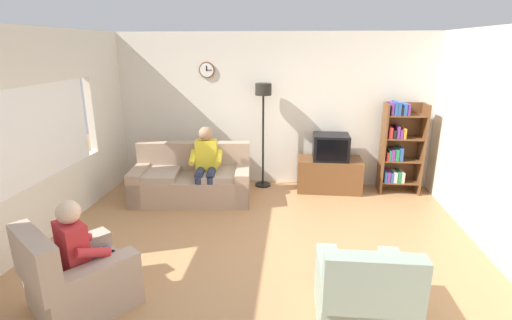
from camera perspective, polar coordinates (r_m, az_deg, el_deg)
ground_plane at (r=4.87m, az=0.25°, el=-13.63°), size 12.00×12.00×0.00m
back_wall_assembly at (r=6.94m, az=2.45°, el=7.55°), size 6.20×0.17×2.70m
left_wall_assembly at (r=5.45m, az=-31.17°, el=2.41°), size 0.12×5.80×2.70m
couch at (r=6.39m, az=-9.58°, el=-3.14°), size 1.98×1.08×0.90m
tv_stand at (r=6.82m, az=10.89°, el=-2.14°), size 1.10×0.56×0.58m
tv at (r=6.65m, az=11.15°, el=1.93°), size 0.60×0.49×0.44m
bookshelf at (r=6.93m, az=20.64°, el=1.92°), size 0.68×0.36×1.59m
floor_lamp at (r=6.63m, az=1.09°, el=7.99°), size 0.28×0.28×1.85m
armchair_near_window at (r=4.22m, az=-25.10°, el=-16.05°), size 1.17×1.19×0.90m
armchair_near_bookshelf at (r=3.77m, az=15.72°, el=-19.20°), size 0.81×0.89×0.90m
person_on_couch at (r=6.10m, az=-7.53°, el=-0.19°), size 0.54×0.57×1.24m
person_in_left_armchair at (r=4.09m, az=-24.48°, el=-11.94°), size 0.62×0.64×1.12m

